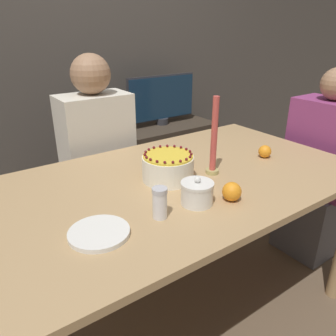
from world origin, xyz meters
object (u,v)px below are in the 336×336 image
object	(u,v)px
cake	(168,167)
person_woman_floral	(318,179)
tv_monitor	(162,99)
person_man_blue_shirt	(100,175)
sugar_shaker	(160,203)
sugar_bowl	(197,193)
candle	(214,142)

from	to	relation	value
cake	person_woman_floral	xyz separation A→B (m)	(1.09, -0.09, -0.32)
cake	person_woman_floral	distance (m)	1.14
person_woman_floral	tv_monitor	world-z (taller)	person_woman_floral
person_man_blue_shirt	person_woman_floral	xyz separation A→B (m)	(1.13, -0.76, -0.04)
cake	person_man_blue_shirt	distance (m)	0.72
cake	sugar_shaker	world-z (taller)	cake
person_man_blue_shirt	tv_monitor	size ratio (longest dim) A/B	2.06
person_man_blue_shirt	tv_monitor	xyz separation A→B (m)	(0.75, 0.43, 0.31)
sugar_bowl	person_woman_floral	distance (m)	1.17
sugar_bowl	person_man_blue_shirt	distance (m)	0.94
sugar_shaker	tv_monitor	size ratio (longest dim) A/B	0.19
sugar_shaker	person_woman_floral	bearing A→B (deg)	6.60
sugar_bowl	person_man_blue_shirt	world-z (taller)	person_man_blue_shirt
person_woman_floral	tv_monitor	bearing A→B (deg)	17.45
candle	tv_monitor	bearing A→B (deg)	66.24
person_man_blue_shirt	tv_monitor	distance (m)	0.92
person_woman_floral	sugar_bowl	bearing A→B (deg)	97.48
sugar_shaker	person_man_blue_shirt	distance (m)	0.96
person_man_blue_shirt	candle	bearing A→B (deg)	108.33
candle	person_man_blue_shirt	world-z (taller)	person_man_blue_shirt
sugar_shaker	candle	world-z (taller)	candle
sugar_shaker	tv_monitor	world-z (taller)	tv_monitor
person_man_blue_shirt	person_woman_floral	bearing A→B (deg)	146.07
candle	tv_monitor	world-z (taller)	candle
candle	person_woman_floral	size ratio (longest dim) A/B	0.29
candle	person_man_blue_shirt	distance (m)	0.85
sugar_bowl	person_woman_floral	world-z (taller)	person_woman_floral
sugar_bowl	sugar_shaker	xyz separation A→B (m)	(-0.17, -0.00, 0.01)
cake	person_man_blue_shirt	bearing A→B (deg)	93.52
cake	sugar_shaker	size ratio (longest dim) A/B	1.97
candle	cake	bearing A→B (deg)	162.55
sugar_bowl	candle	distance (m)	0.31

